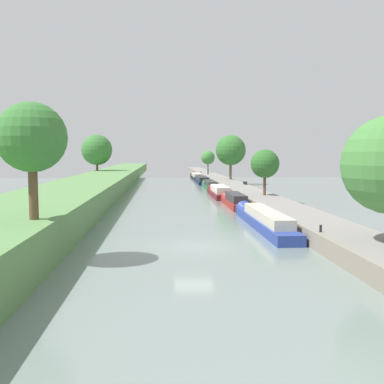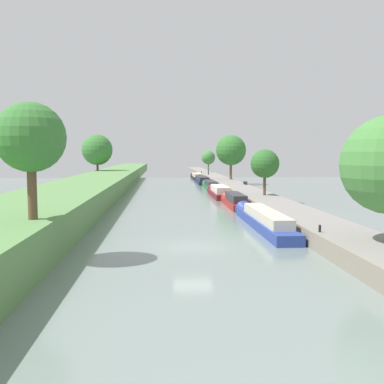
{
  "view_description": "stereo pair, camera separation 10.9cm",
  "coord_description": "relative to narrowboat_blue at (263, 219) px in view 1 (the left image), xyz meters",
  "views": [
    {
      "loc": [
        -1.99,
        -26.98,
        5.91
      ],
      "look_at": [
        1.84,
        28.27,
        1.0
      ],
      "focal_mm": 40.56,
      "sensor_mm": 36.0,
      "label": 1
    },
    {
      "loc": [
        -1.88,
        -26.98,
        5.91
      ],
      "look_at": [
        1.84,
        28.27,
        1.0
      ],
      "focal_mm": 40.56,
      "sensor_mm": 36.0,
      "label": 2
    }
  ],
  "objects": [
    {
      "name": "ground_plane",
      "position": [
        -6.15,
        -7.28,
        -0.62
      ],
      "size": [
        160.0,
        160.0,
        0.0
      ],
      "primitive_type": "plane",
      "color": "slate"
    },
    {
      "name": "tree_rightbank_midnear",
      "position": [
        3.85,
        15.6,
        4.1
      ],
      "size": [
        3.34,
        3.34,
        5.36
      ],
      "color": "brown",
      "rests_on": "right_towpath"
    },
    {
      "name": "stone_quay",
      "position": [
        1.25,
        -7.28,
        -0.07
      ],
      "size": [
        0.25,
        260.0,
        1.1
      ],
      "color": "gray",
      "rests_on": "ground_plane"
    },
    {
      "name": "left_grassy_bank",
      "position": [
        -17.9,
        -7.28,
        0.59
      ],
      "size": [
        8.48,
        260.0,
        2.43
      ],
      "color": "#5B894C",
      "rests_on": "ground_plane"
    },
    {
      "name": "narrowboat_black",
      "position": [
        -0.08,
        67.4,
        -0.08
      ],
      "size": [
        2.11,
        14.81,
        2.06
      ],
      "color": "black",
      "rests_on": "ground_plane"
    },
    {
      "name": "person_walking",
      "position": [
        2.56,
        66.02,
        1.3
      ],
      "size": [
        0.34,
        0.34,
        1.66
      ],
      "color": "#282D42",
      "rests_on": "right_towpath"
    },
    {
      "name": "narrowboat_blue",
      "position": [
        0.0,
        0.0,
        0.0
      ],
      "size": [
        1.86,
        15.95,
        2.01
      ],
      "color": "#283D93",
      "rests_on": "ground_plane"
    },
    {
      "name": "narrowboat_red",
      "position": [
        -0.01,
        13.91,
        -0.01
      ],
      "size": [
        1.81,
        10.1,
        2.04
      ],
      "color": "maroon",
      "rests_on": "ground_plane"
    },
    {
      "name": "mooring_bollard_far",
      "position": [
        1.67,
        74.21,
        0.65
      ],
      "size": [
        0.16,
        0.16,
        0.45
      ],
      "color": "black",
      "rests_on": "right_towpath"
    },
    {
      "name": "right_towpath",
      "position": [
        3.41,
        -7.28,
        -0.1
      ],
      "size": [
        4.07,
        260.0,
        1.05
      ],
      "color": "gray",
      "rests_on": "ground_plane"
    },
    {
      "name": "tree_leftbank_downstream",
      "position": [
        -21.46,
        56.2,
        6.07
      ],
      "size": [
        6.28,
        6.28,
        7.41
      ],
      "color": "brown",
      "rests_on": "left_grassy_bank"
    },
    {
      "name": "park_bench",
      "position": [
        4.99,
        33.33,
        0.78
      ],
      "size": [
        0.44,
        1.5,
        0.47
      ],
      "color": "#333338",
      "rests_on": "right_towpath"
    },
    {
      "name": "narrowboat_green",
      "position": [
        0.01,
        38.99,
        -0.07
      ],
      "size": [
        1.83,
        12.52,
        1.9
      ],
      "color": "#1E6033",
      "rests_on": "ground_plane"
    },
    {
      "name": "narrowboat_maroon",
      "position": [
        -0.27,
        25.27,
        -0.0
      ],
      "size": [
        2.16,
        11.91,
        2.23
      ],
      "color": "maroon",
      "rests_on": "ground_plane"
    },
    {
      "name": "tree_rightbank_midfar",
      "position": [
        4.83,
        47.09,
        5.92
      ],
      "size": [
        5.69,
        5.69,
        8.35
      ],
      "color": "brown",
      "rests_on": "right_towpath"
    },
    {
      "name": "mooring_bollard_near",
      "position": [
        1.67,
        -8.31,
        0.65
      ],
      "size": [
        0.16,
        0.16,
        0.45
      ],
      "color": "black",
      "rests_on": "right_towpath"
    },
    {
      "name": "tree_leftbank_upstream",
      "position": [
        -14.93,
        -10.95,
        6.1
      ],
      "size": [
        3.68,
        3.68,
        6.18
      ],
      "color": "brown",
      "rests_on": "left_grassy_bank"
    },
    {
      "name": "tree_rightbank_far",
      "position": [
        4.01,
        79.75,
        4.24
      ],
      "size": [
        3.6,
        3.6,
        5.63
      ],
      "color": "brown",
      "rests_on": "right_towpath"
    },
    {
      "name": "narrowboat_navy",
      "position": [
        -0.17,
        52.42,
        -0.06
      ],
      "size": [
        2.2,
        12.65,
        2.14
      ],
      "color": "#141E42",
      "rests_on": "ground_plane"
    }
  ]
}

